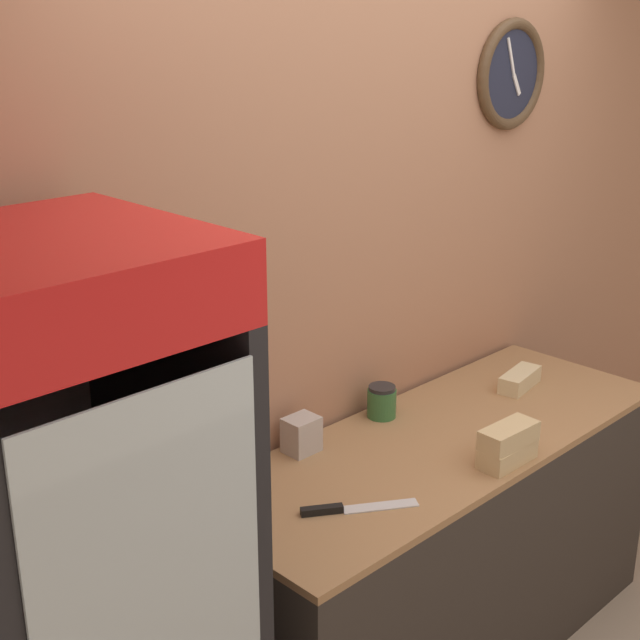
% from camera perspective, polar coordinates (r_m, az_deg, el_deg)
% --- Properties ---
extents(wall_back, '(5.20, 0.10, 2.70)m').
position_cam_1_polar(wall_back, '(3.13, 2.86, 2.77)').
color(wall_back, '#AD7A5B').
rests_on(wall_back, ground_plane).
extents(prep_counter, '(1.83, 0.66, 0.87)m').
position_cam_1_polar(prep_counter, '(3.30, 7.49, -14.21)').
color(prep_counter, '#332D28').
rests_on(prep_counter, ground_plane).
extents(beverage_cooler, '(0.62, 0.72, 1.83)m').
position_cam_1_polar(beverage_cooler, '(2.23, -16.27, -15.77)').
color(beverage_cooler, black).
rests_on(beverage_cooler, ground_plane).
extents(sandwich_stack_bottom, '(0.21, 0.10, 0.07)m').
position_cam_1_polar(sandwich_stack_bottom, '(2.93, 11.91, -8.37)').
color(sandwich_stack_bottom, tan).
rests_on(sandwich_stack_bottom, prep_counter).
extents(sandwich_stack_middle, '(0.21, 0.10, 0.07)m').
position_cam_1_polar(sandwich_stack_middle, '(2.90, 12.00, -7.23)').
color(sandwich_stack_middle, tan).
rests_on(sandwich_stack_middle, sandwich_stack_bottom).
extents(sandwich_flat_left, '(0.23, 0.12, 0.06)m').
position_cam_1_polar(sandwich_flat_left, '(3.50, 12.67, -3.74)').
color(sandwich_flat_left, beige).
rests_on(sandwich_flat_left, prep_counter).
extents(chefs_knife, '(0.31, 0.22, 0.02)m').
position_cam_1_polar(chefs_knife, '(2.63, 1.48, -11.98)').
color(chefs_knife, silver).
rests_on(chefs_knife, prep_counter).
extents(condiment_jar, '(0.10, 0.10, 0.12)m').
position_cam_1_polar(condiment_jar, '(3.18, 3.97, -5.23)').
color(condiment_jar, '#336B38').
rests_on(condiment_jar, prep_counter).
extents(napkin_dispenser, '(0.11, 0.09, 0.12)m').
position_cam_1_polar(napkin_dispenser, '(2.93, -1.19, -7.34)').
color(napkin_dispenser, '#B7B2AD').
rests_on(napkin_dispenser, prep_counter).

